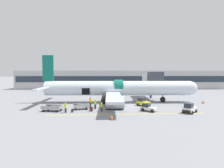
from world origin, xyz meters
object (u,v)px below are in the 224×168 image
at_px(ground_crew_loader_a, 95,104).
at_px(ground_crew_supervisor, 102,107).
at_px(ground_crew_loader_b, 90,102).
at_px(baggage_tug_mid, 189,109).
at_px(suitcase_on_tarmac_upright, 91,109).
at_px(baggage_tug_lead, 148,108).
at_px(baggage_cart_queued, 53,108).
at_px(baggage_cart_loading, 81,107).
at_px(baggage_tug_rear, 143,102).
at_px(suitcase_on_tarmac_spare, 72,111).
at_px(ground_crew_driver, 66,107).
at_px(airplane, 116,89).

xyz_separation_m(ground_crew_loader_a, ground_crew_supervisor, (1.27, -2.07, -0.15)).
bearing_deg(ground_crew_loader_b, ground_crew_supervisor, -61.11).
height_order(baggage_tug_mid, suitcase_on_tarmac_upright, baggage_tug_mid).
bearing_deg(baggage_tug_mid, baggage_tug_lead, 168.06).
xyz_separation_m(baggage_tug_lead, ground_crew_supervisor, (-7.97, -0.02, 0.26)).
bearing_deg(ground_crew_loader_b, baggage_cart_queued, -148.02).
relative_size(baggage_cart_loading, suitcase_on_tarmac_upright, 4.59).
relative_size(baggage_tug_lead, baggage_cart_queued, 0.64).
xyz_separation_m(baggage_tug_mid, baggage_tug_rear, (-6.44, 6.30, -0.02)).
xyz_separation_m(baggage_cart_loading, suitcase_on_tarmac_spare, (-1.11, -2.44, -0.22)).
distance_m(baggage_cart_queued, ground_crew_driver, 2.90).
bearing_deg(ground_crew_driver, suitcase_on_tarmac_spare, 10.38).
height_order(baggage_tug_mid, ground_crew_loader_a, ground_crew_loader_a).
bearing_deg(ground_crew_loader_b, ground_crew_driver, -124.81).
relative_size(airplane, baggage_cart_queued, 8.13).
height_order(ground_crew_driver, suitcase_on_tarmac_spare, ground_crew_driver).
relative_size(baggage_cart_queued, ground_crew_loader_a, 2.38).
relative_size(baggage_tug_mid, baggage_cart_loading, 0.78).
bearing_deg(ground_crew_supervisor, ground_crew_loader_b, 118.89).
xyz_separation_m(baggage_tug_lead, baggage_tug_mid, (6.51, -1.38, 0.14)).
distance_m(baggage_tug_rear, ground_crew_driver, 15.11).
bearing_deg(baggage_tug_rear, ground_crew_supervisor, -148.37).
distance_m(ground_crew_supervisor, suitcase_on_tarmac_upright, 1.87).
height_order(baggage_tug_mid, baggage_tug_rear, baggage_tug_mid).
distance_m(baggage_tug_mid, ground_crew_loader_a, 16.11).
bearing_deg(baggage_cart_loading, ground_crew_driver, -129.28).
bearing_deg(ground_crew_driver, suitcase_on_tarmac_upright, 12.44).
bearing_deg(suitcase_on_tarmac_spare, baggage_tug_rear, 23.39).
distance_m(suitcase_on_tarmac_upright, suitcase_on_tarmac_spare, 3.15).
height_order(baggage_tug_mid, baggage_cart_queued, baggage_tug_mid).
bearing_deg(airplane, ground_crew_supervisor, -107.50).
relative_size(baggage_cart_loading, baggage_cart_queued, 0.86).
bearing_deg(ground_crew_loader_a, baggage_tug_mid, -12.25).
height_order(airplane, suitcase_on_tarmac_upright, airplane).
bearing_deg(ground_crew_loader_a, baggage_cart_loading, -173.91).
relative_size(baggage_tug_mid, baggage_tug_rear, 1.01).
bearing_deg(baggage_cart_queued, baggage_tug_lead, -1.54).
bearing_deg(ground_crew_supervisor, ground_crew_driver, -172.03).
height_order(baggage_tug_mid, ground_crew_driver, ground_crew_driver).
xyz_separation_m(airplane, ground_crew_loader_b, (-5.24, -4.84, -2.01)).
relative_size(baggage_cart_queued, suitcase_on_tarmac_spare, 7.05).
distance_m(baggage_tug_lead, suitcase_on_tarmac_spare, 12.87).
xyz_separation_m(airplane, baggage_tug_rear, (5.16, -4.18, -2.30)).
bearing_deg(baggage_tug_lead, ground_crew_loader_b, 157.58).
height_order(ground_crew_loader_a, ground_crew_driver, ground_crew_loader_a).
bearing_deg(airplane, baggage_tug_mid, -42.11).
height_order(baggage_cart_queued, ground_crew_driver, ground_crew_driver).
relative_size(baggage_cart_loading, suitcase_on_tarmac_spare, 6.03).
bearing_deg(baggage_cart_queued, airplane, 37.32).
relative_size(baggage_tug_mid, ground_crew_supervisor, 1.87).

